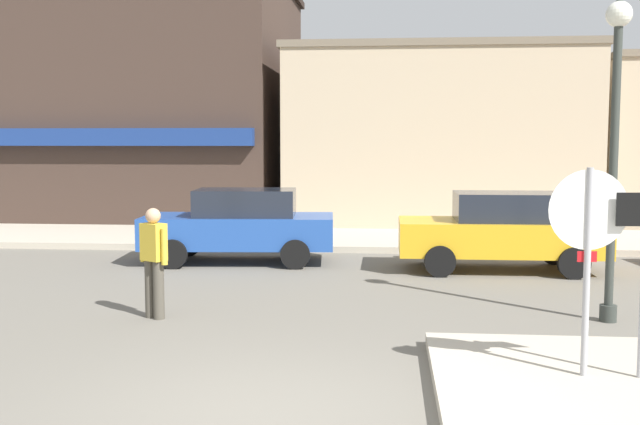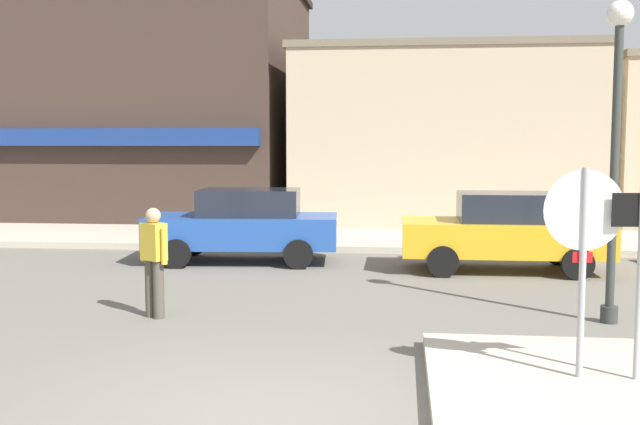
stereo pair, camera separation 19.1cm
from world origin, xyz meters
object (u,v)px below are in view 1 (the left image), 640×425
object	(u,v)px
lamp_post	(615,113)
stop_sign	(588,244)
parked_car_second	(502,230)
pedestrian_crossing_near	(154,259)
parked_car_nearest	(241,224)

from	to	relation	value
lamp_post	stop_sign	bearing A→B (deg)	-109.98
stop_sign	lamp_post	size ratio (longest dim) A/B	0.51
lamp_post	parked_car_second	xyz separation A→B (m)	(-0.88, 4.22, -2.15)
stop_sign	pedestrian_crossing_near	bearing A→B (deg)	153.78
stop_sign	parked_car_nearest	bearing A→B (deg)	123.48
stop_sign	pedestrian_crossing_near	world-z (taller)	stop_sign
parked_car_nearest	parked_car_second	xyz separation A→B (m)	(5.39, -0.53, 0.00)
parked_car_nearest	pedestrian_crossing_near	distance (m)	5.15
parked_car_second	stop_sign	bearing A→B (deg)	-91.81
lamp_post	pedestrian_crossing_near	bearing A→B (deg)	-176.52
lamp_post	parked_car_nearest	world-z (taller)	lamp_post
lamp_post	parked_car_second	distance (m)	4.82
parked_car_second	pedestrian_crossing_near	distance (m)	7.28
parked_car_nearest	parked_car_second	size ratio (longest dim) A/B	1.03
pedestrian_crossing_near	stop_sign	bearing A→B (deg)	-26.22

